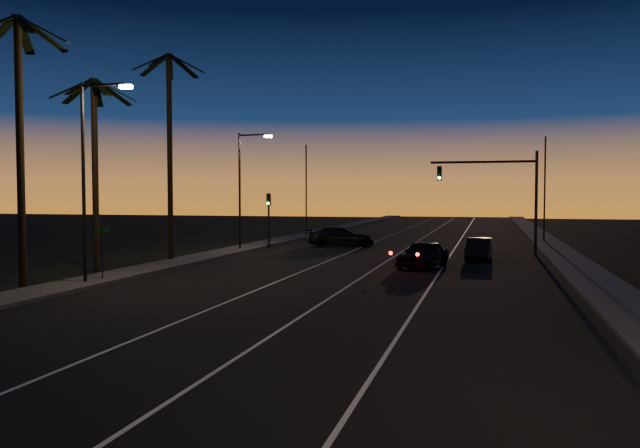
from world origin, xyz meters
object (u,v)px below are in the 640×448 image
(right_car, at_px, (479,249))
(signal_mast, at_px, (500,184))
(lead_car, at_px, (423,254))
(cross_car, at_px, (341,237))

(right_car, bearing_deg, signal_mast, 73.20)
(lead_car, distance_m, right_car, 5.98)
(signal_mast, bearing_deg, lead_car, -113.95)
(lead_car, distance_m, cross_car, 14.98)
(lead_car, height_order, right_car, lead_car)
(right_car, relative_size, cross_car, 0.74)
(signal_mast, xyz_separation_m, lead_car, (-4.18, -9.41, -4.02))
(cross_car, bearing_deg, right_car, -35.65)
(lead_car, bearing_deg, signal_mast, 66.05)
(signal_mast, bearing_deg, cross_car, 163.90)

